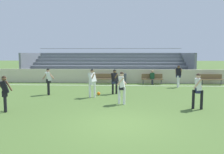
{
  "coord_description": "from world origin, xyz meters",
  "views": [
    {
      "loc": [
        0.11,
        -8.08,
        2.61
      ],
      "look_at": [
        -0.71,
        7.36,
        1.0
      ],
      "focal_mm": 35.54,
      "sensor_mm": 36.0,
      "label": 1
    }
  ],
  "objects_px": {
    "player_white_wide_left": "(92,80)",
    "bench_centre_sideline": "(103,78)",
    "player_white_challenging": "(198,88)",
    "player_dark_pressing_high": "(5,91)",
    "player_dark_overlapping": "(115,79)",
    "player_white_trailing_run": "(122,85)",
    "bleacher_stand": "(108,65)",
    "trash_bin": "(124,79)",
    "player_white_on_ball": "(48,79)",
    "player_dark_wide_right": "(178,74)",
    "bench_near_wall_gap": "(152,78)",
    "soccer_ball": "(99,94)",
    "spectator_seated": "(152,76)",
    "bench_far_left": "(211,78)"
  },
  "relations": [
    {
      "from": "player_white_challenging",
      "to": "player_white_trailing_run",
      "type": "distance_m",
      "value": 3.7
    },
    {
      "from": "bench_far_left",
      "to": "player_dark_overlapping",
      "type": "relative_size",
      "value": 1.12
    },
    {
      "from": "player_white_on_ball",
      "to": "trash_bin",
      "type": "bearing_deg",
      "value": 48.29
    },
    {
      "from": "player_white_on_ball",
      "to": "player_dark_pressing_high",
      "type": "distance_m",
      "value": 4.29
    },
    {
      "from": "trash_bin",
      "to": "spectator_seated",
      "type": "height_order",
      "value": "spectator_seated"
    },
    {
      "from": "trash_bin",
      "to": "player_dark_overlapping",
      "type": "xyz_separation_m",
      "value": [
        -0.6,
        -4.89,
        0.49
      ]
    },
    {
      "from": "player_white_challenging",
      "to": "bleacher_stand",
      "type": "bearing_deg",
      "value": 111.57
    },
    {
      "from": "bench_far_left",
      "to": "player_white_on_ball",
      "type": "relative_size",
      "value": 1.06
    },
    {
      "from": "bench_centre_sideline",
      "to": "trash_bin",
      "type": "distance_m",
      "value": 1.78
    },
    {
      "from": "player_white_trailing_run",
      "to": "player_dark_overlapping",
      "type": "bearing_deg",
      "value": 99.38
    },
    {
      "from": "player_dark_overlapping",
      "to": "player_white_trailing_run",
      "type": "relative_size",
      "value": 0.95
    },
    {
      "from": "player_dark_wide_right",
      "to": "player_white_trailing_run",
      "type": "xyz_separation_m",
      "value": [
        -4.38,
        -6.1,
        -0.02
      ]
    },
    {
      "from": "bench_far_left",
      "to": "spectator_seated",
      "type": "distance_m",
      "value": 5.04
    },
    {
      "from": "spectator_seated",
      "to": "player_white_challenging",
      "type": "height_order",
      "value": "player_white_challenging"
    },
    {
      "from": "spectator_seated",
      "to": "player_white_on_ball",
      "type": "distance_m",
      "value": 8.98
    },
    {
      "from": "player_white_wide_left",
      "to": "bench_centre_sideline",
      "type": "bearing_deg",
      "value": 88.82
    },
    {
      "from": "player_white_on_ball",
      "to": "player_dark_wide_right",
      "type": "bearing_deg",
      "value": 21.86
    },
    {
      "from": "player_white_challenging",
      "to": "soccer_ball",
      "type": "relative_size",
      "value": 7.73
    },
    {
      "from": "player_white_on_ball",
      "to": "player_white_trailing_run",
      "type": "bearing_deg",
      "value": -27.41
    },
    {
      "from": "bench_near_wall_gap",
      "to": "player_dark_overlapping",
      "type": "bearing_deg",
      "value": -122.25
    },
    {
      "from": "bench_near_wall_gap",
      "to": "spectator_seated",
      "type": "xyz_separation_m",
      "value": [
        -0.0,
        -0.12,
        0.16
      ]
    },
    {
      "from": "player_white_wide_left",
      "to": "player_white_trailing_run",
      "type": "distance_m",
      "value": 2.5
    },
    {
      "from": "bleacher_stand",
      "to": "player_white_wide_left",
      "type": "bearing_deg",
      "value": -91.17
    },
    {
      "from": "bleacher_stand",
      "to": "player_white_wide_left",
      "type": "height_order",
      "value": "bleacher_stand"
    },
    {
      "from": "bench_far_left",
      "to": "bench_centre_sideline",
      "type": "xyz_separation_m",
      "value": [
        -9.26,
        0.0,
        0.0
      ]
    },
    {
      "from": "player_white_on_ball",
      "to": "player_white_challenging",
      "type": "bearing_deg",
      "value": -21.61
    },
    {
      "from": "player_white_on_ball",
      "to": "player_white_challenging",
      "type": "distance_m",
      "value": 8.95
    },
    {
      "from": "player_dark_overlapping",
      "to": "player_white_trailing_run",
      "type": "bearing_deg",
      "value": -80.62
    },
    {
      "from": "bleacher_stand",
      "to": "player_dark_pressing_high",
      "type": "distance_m",
      "value": 14.53
    },
    {
      "from": "player_dark_overlapping",
      "to": "player_white_trailing_run",
      "type": "distance_m",
      "value": 3.02
    },
    {
      "from": "player_white_challenging",
      "to": "player_white_trailing_run",
      "type": "height_order",
      "value": "player_white_challenging"
    },
    {
      "from": "bleacher_stand",
      "to": "trash_bin",
      "type": "xyz_separation_m",
      "value": [
        1.69,
        -4.38,
        -0.96
      ]
    },
    {
      "from": "player_white_challenging",
      "to": "player_dark_pressing_high",
      "type": "relative_size",
      "value": 1.04
    },
    {
      "from": "bleacher_stand",
      "to": "player_dark_overlapping",
      "type": "relative_size",
      "value": 10.44
    },
    {
      "from": "player_dark_pressing_high",
      "to": "soccer_ball",
      "type": "xyz_separation_m",
      "value": [
        3.78,
        4.24,
        -0.86
      ]
    },
    {
      "from": "bench_centre_sideline",
      "to": "player_white_trailing_run",
      "type": "relative_size",
      "value": 1.07
    },
    {
      "from": "bench_centre_sideline",
      "to": "player_white_on_ball",
      "type": "relative_size",
      "value": 1.06
    },
    {
      "from": "player_white_trailing_run",
      "to": "player_white_challenging",
      "type": "bearing_deg",
      "value": -13.26
    },
    {
      "from": "spectator_seated",
      "to": "player_dark_pressing_high",
      "type": "bearing_deg",
      "value": -129.47
    },
    {
      "from": "bench_near_wall_gap",
      "to": "spectator_seated",
      "type": "bearing_deg",
      "value": -90.0
    },
    {
      "from": "bench_far_left",
      "to": "bench_near_wall_gap",
      "type": "distance_m",
      "value": 5.04
    },
    {
      "from": "player_white_challenging",
      "to": "player_dark_pressing_high",
      "type": "bearing_deg",
      "value": -173.86
    },
    {
      "from": "bench_centre_sideline",
      "to": "player_dark_wide_right",
      "type": "bearing_deg",
      "value": -15.79
    },
    {
      "from": "trash_bin",
      "to": "spectator_seated",
      "type": "relative_size",
      "value": 0.77
    },
    {
      "from": "bench_far_left",
      "to": "soccer_ball",
      "type": "xyz_separation_m",
      "value": [
        -9.08,
        -5.37,
        -0.44
      ]
    },
    {
      "from": "spectator_seated",
      "to": "player_dark_overlapping",
      "type": "bearing_deg",
      "value": -122.88
    },
    {
      "from": "bench_far_left",
      "to": "trash_bin",
      "type": "xyz_separation_m",
      "value": [
        -7.48,
        0.06,
        -0.08
      ]
    },
    {
      "from": "player_white_trailing_run",
      "to": "soccer_ball",
      "type": "height_order",
      "value": "player_white_trailing_run"
    },
    {
      "from": "player_dark_overlapping",
      "to": "player_white_challenging",
      "type": "bearing_deg",
      "value": -43.06
    },
    {
      "from": "spectator_seated",
      "to": "player_white_wide_left",
      "type": "relative_size",
      "value": 0.7
    }
  ]
}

